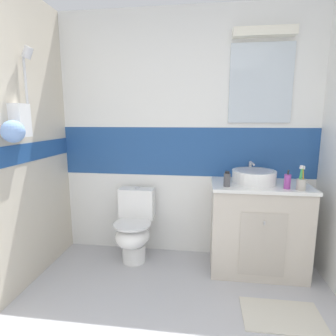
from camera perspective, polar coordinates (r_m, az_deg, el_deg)
name	(u,v)px	position (r m, az deg, el deg)	size (l,w,h in m)	color
wall_back_tiled	(187,136)	(2.86, 3.99, 6.71)	(3.20, 0.20, 2.50)	white
vanity_cabinet	(257,227)	(2.78, 18.13, -11.61)	(0.88, 0.55, 0.85)	beige
sink_basin	(254,176)	(2.65, 17.47, -1.64)	(0.40, 0.44, 0.17)	white
toilet	(134,228)	(2.86, -7.07, -12.26)	(0.37, 0.50, 0.74)	white
toothbrush_cup	(301,183)	(2.54, 26.05, -2.89)	(0.08, 0.08, 0.21)	#B2ADA3
soap_dispenser	(287,181)	(2.53, 23.65, -2.58)	(0.05, 0.05, 0.17)	#993F99
lotion_bottle_short	(227,179)	(2.45, 12.21, -2.34)	(0.06, 0.06, 0.14)	#4C4C51
bath_mat	(282,316)	(2.44, 22.66, -26.63)	(0.57, 0.37, 0.01)	beige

